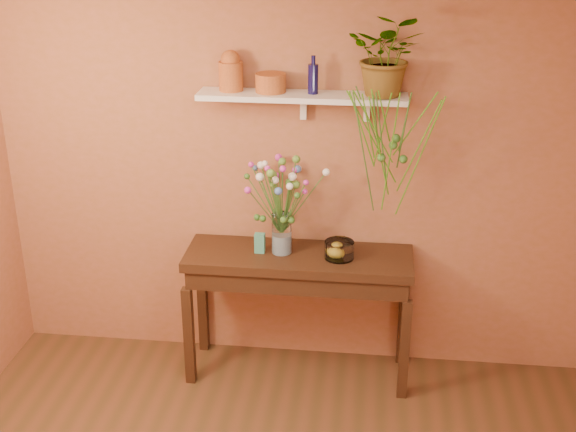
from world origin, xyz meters
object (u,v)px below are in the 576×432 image
Objects in this scene: sideboard at (299,272)px; spider_plant at (388,55)px; terracotta_jug at (231,71)px; blue_bottle at (313,78)px; glass_bowl at (339,251)px; bouquet at (281,185)px; glass_vase at (282,236)px.

spider_plant is at bearing 14.75° from sideboard.
terracotta_jug is 1.08× the size of blue_bottle.
glass_bowl is at bearing -14.57° from terracotta_jug.
glass_vase is at bearing -56.43° from bouquet.
glass_vase is (-0.18, -0.13, -1.02)m from blue_bottle.
glass_vase is 0.39m from glass_bowl.
glass_bowl is at bearing -5.67° from sideboard.
blue_bottle is 0.47m from spider_plant.
terracotta_jug is 0.47× the size of bouquet.
blue_bottle is 1.04m from glass_vase.
spider_plant is at bearing 32.91° from glass_bowl.
terracotta_jug is at bearing 178.59° from spider_plant.
spider_plant is (0.45, -0.00, 0.15)m from blue_bottle.
bouquet reaches higher than glass_bowl.
blue_bottle is 1.11m from glass_bowl.
blue_bottle is at bearing 32.08° from bouquet.
blue_bottle is (0.07, 0.14, 1.26)m from sideboard.
spider_plant is 1.04m from bouquet.
spider_plant reaches higher than blue_bottle.
blue_bottle is at bearing -2.15° from terracotta_jug.
blue_bottle is 0.43× the size of bouquet.
glass_bowl is (-0.25, -0.16, -1.23)m from spider_plant.
glass_vase reaches higher than sideboard.
sideboard is 0.27m from glass_vase.
blue_bottle is (0.52, -0.02, -0.03)m from terracotta_jug.
spider_plant reaches higher than glass_vase.
glass_vase is at bearing -144.93° from blue_bottle.
bouquet reaches higher than glass_vase.
spider_plant reaches higher than glass_bowl.
terracotta_jug reaches higher than sideboard.
glass_vase is 1.42× the size of glass_bowl.
glass_vase is at bearing 174.15° from glass_bowl.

